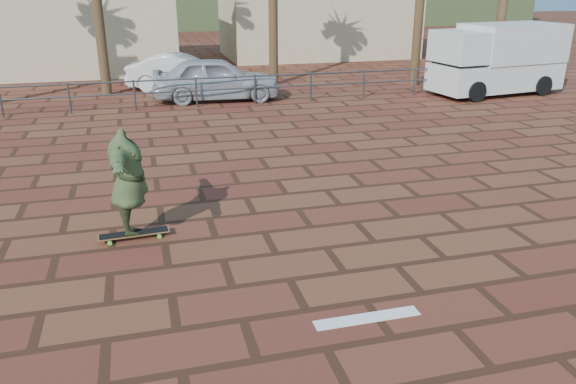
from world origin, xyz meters
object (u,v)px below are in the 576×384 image
object	(u,v)px
longboard	(134,234)
car_silver	(216,79)
skateboarder	(128,182)
car_white	(181,72)
campervan	(498,58)

from	to	relation	value
longboard	car_silver	world-z (taller)	car_silver
skateboarder	car_silver	bearing A→B (deg)	-15.15
car_white	campervan	bearing A→B (deg)	-97.48
longboard	car_white	xyz separation A→B (m)	(1.94, 13.50, 0.58)
skateboarder	campervan	world-z (taller)	campervan
longboard	skateboarder	world-z (taller)	skateboarder
skateboarder	campervan	distance (m)	16.28
car_silver	car_white	xyz separation A→B (m)	(-1.03, 2.46, -0.09)
skateboarder	car_silver	world-z (taller)	skateboarder
longboard	skateboarder	xyz separation A→B (m)	(0.00, 0.00, 0.91)
skateboarder	car_white	bearing A→B (deg)	-8.27
longboard	car_white	size ratio (longest dim) A/B	0.29
campervan	car_silver	size ratio (longest dim) A/B	1.14
longboard	skateboarder	size ratio (longest dim) A/B	0.53
skateboarder	car_silver	xyz separation A→B (m)	(2.97, 11.03, -0.24)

